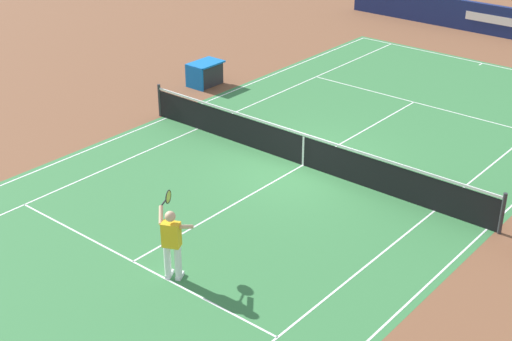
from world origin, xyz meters
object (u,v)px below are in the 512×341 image
(tennis_net, at_px, (304,149))
(tennis_ball, at_px, (328,158))
(equipment_cart_tarped, at_px, (205,73))
(tennis_player_near, at_px, (172,241))

(tennis_net, height_order, tennis_ball, tennis_net)
(tennis_ball, height_order, equipment_cart_tarped, equipment_cart_tarped)
(tennis_net, relative_size, equipment_cart_tarped, 9.36)
(equipment_cart_tarped, bearing_deg, tennis_net, 65.12)
(tennis_player_near, xyz_separation_m, tennis_ball, (-7.01, -0.83, -0.90))
(tennis_net, bearing_deg, tennis_ball, 158.15)
(tennis_net, distance_m, tennis_player_near, 6.36)
(tennis_net, bearing_deg, tennis_player_near, 10.33)
(tennis_player_near, bearing_deg, tennis_net, -169.67)
(tennis_player_near, bearing_deg, tennis_ball, -173.25)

